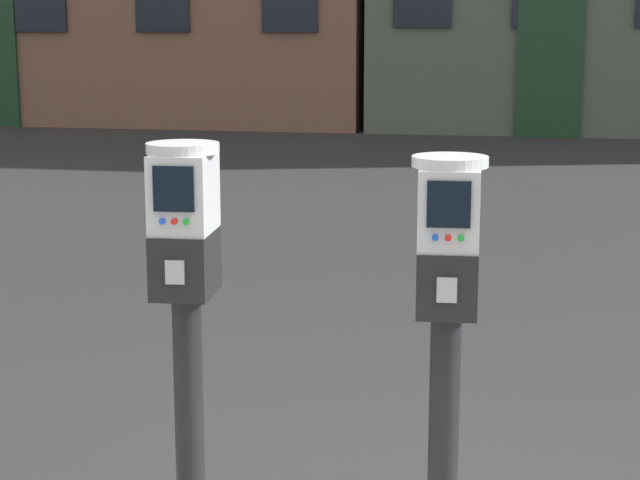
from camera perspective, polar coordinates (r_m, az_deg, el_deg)
parking_meter_near_kerb at (r=3.32m, az=-6.98°, el=-1.83°), size 0.23×0.26×1.29m
parking_meter_twin_adjacent at (r=3.17m, az=6.60°, el=-2.71°), size 0.23×0.26×1.26m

